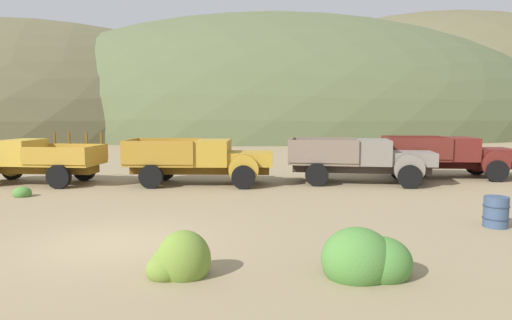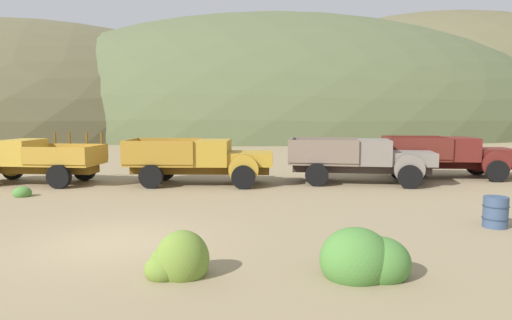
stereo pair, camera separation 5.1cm
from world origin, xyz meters
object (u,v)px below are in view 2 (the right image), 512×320
object	(u,v)px
truck_faded_yellow	(25,160)
truck_mustard	(210,161)
oil_drum_spare	(495,212)
truck_primer_gray	(370,160)
truck_oxblood	(456,156)

from	to	relation	value
truck_faded_yellow	truck_mustard	size ratio (longest dim) A/B	0.94
truck_faded_yellow	oil_drum_spare	size ratio (longest dim) A/B	7.14
truck_faded_yellow	oil_drum_spare	xyz separation A→B (m)	(15.83, -8.25, -0.58)
truck_mustard	truck_primer_gray	xyz separation A→B (m)	(6.82, -0.06, 0.00)
truck_primer_gray	truck_faded_yellow	bearing A→B (deg)	-170.60
oil_drum_spare	truck_oxblood	bearing A→B (deg)	69.15
truck_faded_yellow	truck_primer_gray	xyz separation A→B (m)	(14.72, -0.75, 0.02)
oil_drum_spare	truck_faded_yellow	bearing A→B (deg)	152.47
truck_primer_gray	truck_mustard	bearing A→B (deg)	-168.18
truck_primer_gray	truck_oxblood	world-z (taller)	same
truck_mustard	truck_oxblood	world-z (taller)	same
oil_drum_spare	truck_mustard	bearing A→B (deg)	136.35
truck_oxblood	oil_drum_spare	world-z (taller)	truck_oxblood
truck_primer_gray	truck_oxblood	xyz separation A→B (m)	(4.50, 1.41, -0.00)
truck_faded_yellow	oil_drum_spare	world-z (taller)	truck_faded_yellow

